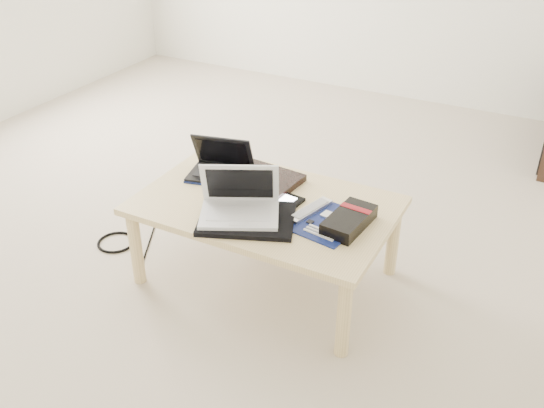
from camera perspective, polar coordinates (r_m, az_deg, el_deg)
The scene contains 13 objects.
ground at distance 3.52m, azimuth -4.52°, elevation 1.02°, with size 4.00×4.00×0.00m, color beige.
coffee_table at distance 2.65m, azimuth -0.61°, elevation -0.77°, with size 1.10×0.70×0.40m.
book at distance 2.78m, azimuth -0.94°, elevation 2.27°, with size 0.34×0.30×0.03m.
netbook at distance 2.84m, azimuth -4.83°, elevation 3.47°, with size 0.32×0.26×0.19m.
tablet at distance 2.63m, azimuth -0.56°, elevation 0.36°, with size 0.30×0.24×0.01m.
remote at distance 2.56m, azimuth 3.62°, elevation -0.59°, with size 0.12×0.24×0.02m.
neoprene_sleeve at distance 2.50m, azimuth -2.37°, elevation -1.41°, with size 0.39×0.28×0.02m, color black.
white_laptop at distance 2.50m, azimuth -3.07°, elevation 0.02°, with size 0.39×0.35×0.22m.
motherboard at distance 2.50m, azimuth 5.39°, elevation -1.76°, with size 0.28×0.33×0.01m.
gpu_box at distance 2.47m, azimuth 7.27°, elevation -1.54°, with size 0.16×0.28×0.06m.
cable_coil at distance 2.69m, azimuth -2.45°, elevation 0.95°, with size 0.09×0.09×0.01m, color black.
floor_cable_coil at distance 3.17m, azimuth -14.46°, elevation -3.51°, with size 0.19×0.19×0.01m, color black.
floor_cable_trail at distance 3.14m, azimuth -11.45°, elevation -3.47°, with size 0.01×0.01×0.38m, color black.
Camera 1 is at (1.67, -2.57, 1.74)m, focal length 40.00 mm.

